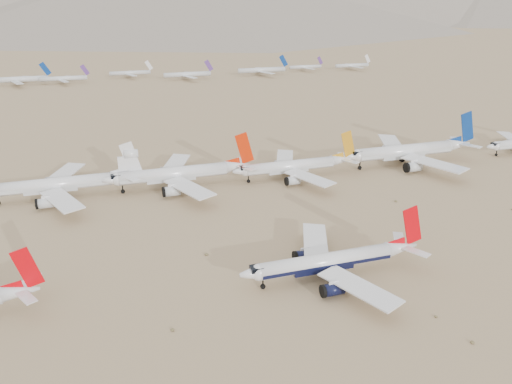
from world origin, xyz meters
TOP-DOWN VIEW (x-y plane):
  - ground at (0.00, 0.00)m, footprint 7000.00×7000.00m
  - main_airliner at (-3.10, -5.60)m, footprint 45.81×44.75m
  - row2_navy_widebody at (65.17, 64.19)m, footprint 56.87×55.61m
  - row2_gold_tail at (14.77, 63.55)m, footprint 46.60×45.58m
  - row2_orange_tail at (-28.16, 66.96)m, footprint 51.58×50.46m
  - row2_white_trijet at (-67.69, 68.95)m, footprint 50.63×49.48m
  - distant_storage_row at (-59.47, 316.46)m, footprint 464.34×59.85m
  - desert_scrub at (9.60, -26.52)m, footprint 261.14×121.67m

SIDE VIEW (x-z plane):
  - ground at x=0.00m, z-range 0.00..0.00m
  - desert_scrub at x=9.60m, z-range -0.03..0.61m
  - distant_storage_row at x=-59.47m, z-range -2.88..11.58m
  - main_airliner at x=-3.10m, z-range -3.64..12.53m
  - row2_gold_tail at x=14.77m, z-range -3.66..12.94m
  - row2_orange_tail at x=-28.16m, z-range -4.04..14.36m
  - row2_white_trijet at x=-67.69m, z-range -3.78..14.16m
  - row2_navy_widebody at x=65.17m, z-range -4.47..15.76m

